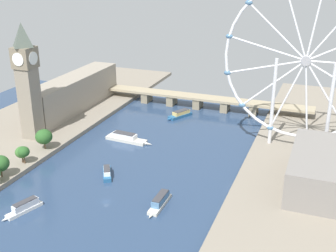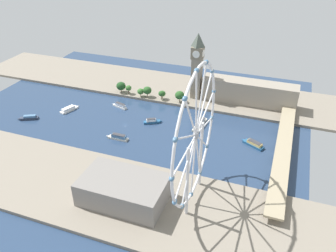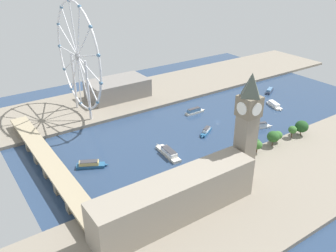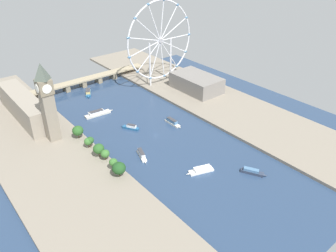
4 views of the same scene
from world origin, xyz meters
name	(u,v)px [view 2 (image 2 of 4)]	position (x,y,z in m)	size (l,w,h in m)	color
ground_plane	(125,125)	(0.00, 0.00, 0.00)	(380.09, 380.09, 0.00)	navy
riverbank_left	(160,86)	(-105.04, 0.00, 1.50)	(90.00, 520.00, 3.00)	gray
riverbank_right	(69,183)	(105.04, 0.00, 1.50)	(90.00, 520.00, 3.00)	gray
clock_tower	(197,65)	(-86.79, 54.56, 44.57)	(14.16, 14.16, 79.61)	gray
parliament_block	(249,92)	(-93.11, 117.59, 16.64)	(22.00, 110.06, 27.27)	gray
tree_row_embankment	(148,91)	(-66.89, -1.54, 11.05)	(12.80, 89.76, 13.67)	#513823
ferris_wheel	(196,136)	(88.00, 103.15, 60.68)	(104.93, 3.20, 110.49)	silver
riverside_hall	(124,190)	(108.71, 53.38, 12.92)	(39.79, 65.68, 19.83)	gray
river_bridge	(283,149)	(0.00, 164.83, 7.53)	(192.09, 14.36, 10.49)	tan
tour_boat_0	(69,109)	(-6.59, -75.69, 1.97)	(26.18, 13.48, 4.61)	white
tour_boat_1	(120,106)	(-34.20, -23.53, 2.45)	(10.35, 22.91, 5.74)	white
tour_boat_2	(118,137)	(28.52, 6.52, 2.44)	(5.32, 25.00, 5.74)	beige
tour_boat_3	(152,121)	(-13.56, 26.41, 2.19)	(13.61, 20.16, 5.56)	#235684
tour_boat_4	(29,118)	(26.36, -106.06, 2.02)	(14.06, 22.02, 4.81)	#2D384C
tour_boat_5	(253,144)	(-6.45, 137.08, 2.32)	(15.64, 24.52, 5.53)	#235684
tour_boat_6	(200,124)	(-25.64, 77.04, 2.43)	(35.67, 9.29, 6.04)	beige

